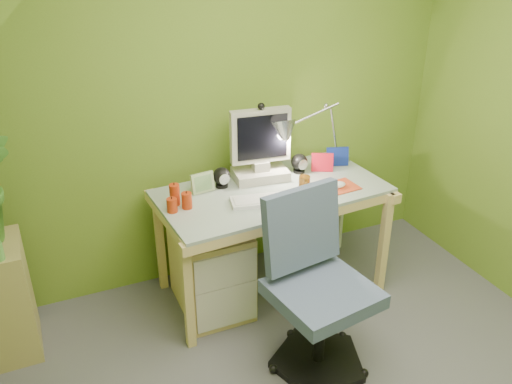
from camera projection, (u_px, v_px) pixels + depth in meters
name	position (u px, v px, depth m)	size (l,w,h in m)	color
wall_back	(218.00, 103.00, 3.41)	(3.20, 0.01, 2.40)	olive
slope_ceiling	(63.00, 80.00, 1.45)	(1.10, 3.20, 1.10)	white
desk	(271.00, 241.00, 3.50)	(1.39, 0.70, 0.75)	#D6B770
monitor	(260.00, 140.00, 3.36)	(0.38, 0.22, 0.52)	#B9B5A7
speaker_left	(222.00, 177.00, 3.34)	(0.11, 0.11, 0.13)	black
speaker_right	(299.00, 163.00, 3.53)	(0.11, 0.11, 0.13)	black
keyboard	(270.00, 200.00, 3.18)	(0.46, 0.15, 0.02)	white
mousepad	(337.00, 187.00, 3.35)	(0.25, 0.18, 0.01)	#C8421F
mouse	(337.00, 185.00, 3.35)	(0.11, 0.07, 0.04)	white
amber_tumbler	(304.00, 183.00, 3.31)	(0.07, 0.07, 0.09)	brown
candle_cluster	(177.00, 198.00, 3.10)	(0.17, 0.15, 0.13)	#B2300F
photo_frame_red	(322.00, 162.00, 3.55)	(0.14, 0.02, 0.12)	red
photo_frame_blue	(337.00, 156.00, 3.64)	(0.15, 0.02, 0.13)	navy
photo_frame_green	(203.00, 183.00, 3.28)	(0.14, 0.02, 0.12)	#A3BC81
desk_lamp	(324.00, 120.00, 3.49)	(0.61, 0.26, 0.65)	#B5B6BA
side_ledge	(7.00, 298.00, 3.01)	(0.26, 0.40, 0.69)	tan
task_chair	(323.00, 290.00, 2.81)	(0.56, 0.56, 1.02)	#455472
radiator	(314.00, 225.00, 4.02)	(0.41, 0.16, 0.41)	white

